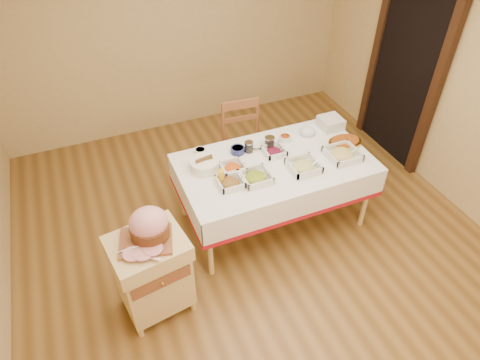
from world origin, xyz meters
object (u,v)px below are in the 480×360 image
(ham_on_board, at_px, (148,227))
(brass_platter, at_px, (345,142))
(mustard_bottle, at_px, (221,176))
(butcher_cart, at_px, (152,271))
(dining_chair, at_px, (244,146))
(preserve_jar_left, at_px, (249,147))
(plate_stack, at_px, (331,123))
(bread_basket, at_px, (204,164))
(dining_table, at_px, (274,175))
(preserve_jar_right, at_px, (270,143))

(ham_on_board, height_order, brass_platter, ham_on_board)
(brass_platter, bearing_deg, mustard_bottle, -176.76)
(ham_on_board, relative_size, brass_platter, 1.19)
(butcher_cart, distance_m, dining_chair, 1.80)
(preserve_jar_left, relative_size, plate_stack, 0.49)
(ham_on_board, distance_m, mustard_bottle, 0.88)
(dining_chair, distance_m, bread_basket, 0.85)
(butcher_cart, bearing_deg, preserve_jar_left, 34.31)
(preserve_jar_left, bearing_deg, mustard_bottle, -141.43)
(plate_stack, bearing_deg, mustard_bottle, -164.01)
(butcher_cart, bearing_deg, bread_basket, 45.46)
(preserve_jar_left, xyz_separation_m, plate_stack, (0.96, 0.07, 0.01))
(brass_platter, bearing_deg, ham_on_board, -165.68)
(brass_platter, bearing_deg, plate_stack, 85.04)
(butcher_cart, height_order, bread_basket, bread_basket)
(dining_table, height_order, bread_basket, bread_basket)
(preserve_jar_right, bearing_deg, dining_chair, 100.36)
(dining_chair, bearing_deg, plate_stack, -22.59)
(dining_table, bearing_deg, mustard_bottle, -172.41)
(bread_basket, bearing_deg, plate_stack, 6.29)
(dining_table, bearing_deg, bread_basket, 166.40)
(preserve_jar_left, xyz_separation_m, bread_basket, (-0.48, -0.09, 0.00))
(preserve_jar_right, relative_size, bread_basket, 0.46)
(ham_on_board, xyz_separation_m, plate_stack, (2.11, 0.85, -0.11))
(ham_on_board, height_order, preserve_jar_right, ham_on_board)
(mustard_bottle, relative_size, brass_platter, 0.47)
(dining_chair, bearing_deg, preserve_jar_left, -107.64)
(mustard_bottle, xyz_separation_m, bread_basket, (-0.08, 0.23, -0.02))
(dining_table, relative_size, mustard_bottle, 11.16)
(butcher_cart, relative_size, ham_on_board, 1.94)
(plate_stack, bearing_deg, preserve_jar_right, -173.15)
(preserve_jar_right, bearing_deg, plate_stack, 6.85)
(mustard_bottle, bearing_deg, preserve_jar_right, 26.00)
(mustard_bottle, distance_m, plate_stack, 1.42)
(mustard_bottle, xyz_separation_m, brass_platter, (1.34, 0.08, -0.05))
(dining_table, relative_size, brass_platter, 5.23)
(dining_table, xyz_separation_m, preserve_jar_left, (-0.16, 0.25, 0.21))
(preserve_jar_left, bearing_deg, preserve_jar_right, -6.56)
(mustard_bottle, bearing_deg, brass_platter, 3.24)
(dining_chair, xyz_separation_m, brass_platter, (0.80, -0.66, 0.27))
(plate_stack, bearing_deg, butcher_cart, -157.75)
(preserve_jar_right, distance_m, plate_stack, 0.75)
(dining_table, distance_m, ham_on_board, 1.46)
(dining_chair, distance_m, preserve_jar_left, 0.52)
(bread_basket, xyz_separation_m, plate_stack, (1.44, 0.16, 0.00))
(mustard_bottle, height_order, brass_platter, mustard_bottle)
(plate_stack, bearing_deg, dining_chair, 157.41)
(mustard_bottle, bearing_deg, ham_on_board, -148.47)
(bread_basket, distance_m, plate_stack, 1.45)
(dining_table, relative_size, preserve_jar_left, 16.62)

